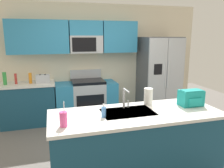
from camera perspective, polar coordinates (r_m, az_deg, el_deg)
name	(u,v)px	position (r m, az deg, el deg)	size (l,w,h in m)	color
ground_plane	(121,156)	(3.65, 2.50, -18.34)	(9.00, 9.00, 0.00)	#66605B
kitchen_wall_unit	(88,54)	(5.15, -6.17, 7.93)	(5.20, 0.43, 2.60)	beige
back_counter	(29,104)	(5.01, -20.93, -4.86)	(1.12, 0.63, 0.90)	navy
range_oven	(87,100)	(5.04, -6.66, -4.09)	(1.36, 0.61, 1.10)	#B7BABF
refrigerator	(159,76)	(5.42, 12.15, 2.10)	(0.90, 0.76, 1.85)	#4C4F54
island_counter	(136,144)	(3.05, 6.21, -15.32)	(2.24, 0.86, 0.90)	navy
toaster	(43,79)	(4.82, -17.63, 1.31)	(0.28, 0.16, 0.18)	#B7BABF
pepper_mill	(16,79)	(4.91, -23.86, 1.26)	(0.05, 0.05, 0.22)	#B2332D
bottle_orange	(30,78)	(4.86, -20.58, 1.45)	(0.07, 0.07, 0.22)	orange
bottle_green	(5,79)	(4.92, -26.26, 1.30)	(0.07, 0.07, 0.26)	green
sink_faucet	(125,97)	(2.96, 3.42, -3.32)	(0.08, 0.21, 0.28)	#B7BABF
drink_cup_pink	(63,119)	(2.46, -12.59, -8.96)	(0.08, 0.08, 0.29)	#EA4C93
soap_dispenser	(104,112)	(2.67, -2.19, -7.27)	(0.06, 0.06, 0.17)	#4C8CD8
paper_towel_roll	(148,96)	(3.18, 9.46, -3.23)	(0.12, 0.12, 0.24)	white
backpack	(191,98)	(3.29, 19.98, -3.37)	(0.32, 0.22, 0.23)	teal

